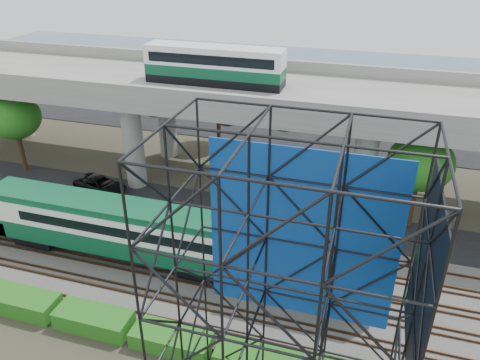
% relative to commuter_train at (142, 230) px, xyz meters
% --- Properties ---
extents(ground, '(140.00, 140.00, 0.00)m').
position_rel_commuter_train_xyz_m(ground, '(3.84, -2.00, -2.88)').
color(ground, '#474233').
rests_on(ground, ground).
extents(ballast_bed, '(90.00, 12.00, 0.20)m').
position_rel_commuter_train_xyz_m(ballast_bed, '(3.84, 0.00, -2.78)').
color(ballast_bed, slate).
rests_on(ballast_bed, ground).
extents(service_road, '(90.00, 5.00, 0.08)m').
position_rel_commuter_train_xyz_m(service_road, '(3.84, 8.50, -2.84)').
color(service_road, black).
rests_on(service_road, ground).
extents(parking_lot, '(90.00, 18.00, 0.08)m').
position_rel_commuter_train_xyz_m(parking_lot, '(3.84, 32.00, -2.84)').
color(parking_lot, black).
rests_on(parking_lot, ground).
extents(harbor_water, '(140.00, 40.00, 0.03)m').
position_rel_commuter_train_xyz_m(harbor_water, '(3.84, 54.00, -2.87)').
color(harbor_water, '#4B607C').
rests_on(harbor_water, ground).
extents(rail_tracks, '(90.00, 9.52, 0.16)m').
position_rel_commuter_train_xyz_m(rail_tracks, '(3.84, -0.00, -2.60)').
color(rail_tracks, '#472D1E').
rests_on(rail_tracks, ballast_bed).
extents(commuter_train, '(29.30, 3.06, 4.30)m').
position_rel_commuter_train_xyz_m(commuter_train, '(0.00, 0.00, 0.00)').
color(commuter_train, black).
rests_on(commuter_train, rail_tracks).
extents(overpass, '(80.00, 12.00, 12.40)m').
position_rel_commuter_train_xyz_m(overpass, '(3.59, 14.00, 5.33)').
color(overpass, '#9E9B93').
rests_on(overpass, ground).
extents(scaffold_tower, '(9.36, 6.36, 15.00)m').
position_rel_commuter_train_xyz_m(scaffold_tower, '(11.78, -9.98, 4.59)').
color(scaffold_tower, black).
rests_on(scaffold_tower, ground).
extents(hedge_strip, '(34.60, 1.80, 1.20)m').
position_rel_commuter_train_xyz_m(hedge_strip, '(4.84, -6.30, -2.32)').
color(hedge_strip, '#186116').
rests_on(hedge_strip, ground).
extents(trees, '(40.94, 16.94, 7.69)m').
position_rel_commuter_train_xyz_m(trees, '(-0.83, 14.17, 2.69)').
color(trees, '#382314').
rests_on(trees, ground).
extents(suv, '(5.46, 3.46, 1.40)m').
position_rel_commuter_train_xyz_m(suv, '(-8.68, 8.29, -2.10)').
color(suv, black).
rests_on(suv, service_road).
extents(parked_cars, '(37.01, 9.21, 1.21)m').
position_rel_commuter_train_xyz_m(parked_cars, '(4.44, 31.59, -2.24)').
color(parked_cars, silver).
rests_on(parked_cars, parking_lot).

